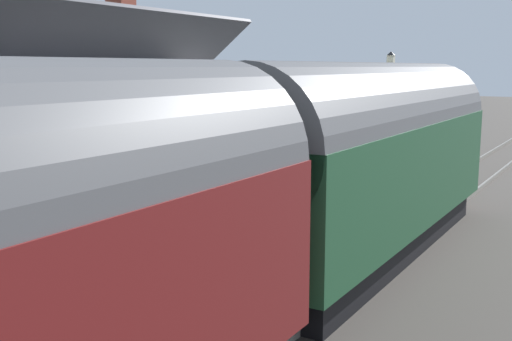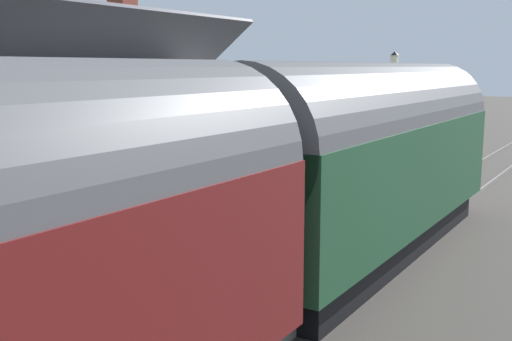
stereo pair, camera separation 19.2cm
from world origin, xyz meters
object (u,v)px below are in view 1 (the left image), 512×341
at_px(station_building, 94,137).
at_px(planter_under_sign, 286,157).
at_px(bench_mid_platform, 315,149).
at_px(planter_bench_left, 336,142).
at_px(planter_by_door, 290,135).
at_px(lamp_post_platform, 390,85).
at_px(tree_far_right, 150,66).
at_px(station_sign_board, 335,137).
at_px(planter_edge_far, 309,142).

relative_size(station_building, planter_under_sign, 8.90).
distance_m(bench_mid_platform, planter_bench_left, 2.99).
height_order(bench_mid_platform, planter_by_door, planter_by_door).
height_order(bench_mid_platform, lamp_post_platform, lamp_post_platform).
bearing_deg(tree_far_right, lamp_post_platform, -102.60).
height_order(station_building, planter_bench_left, station_building).
xyz_separation_m(planter_by_door, lamp_post_platform, (-1.35, -4.83, 2.22)).
height_order(station_sign_board, tree_far_right, tree_far_right).
bearing_deg(tree_far_right, planter_edge_far, -104.62).
height_order(station_building, tree_far_right, tree_far_right).
height_order(planter_under_sign, lamp_post_platform, lamp_post_platform).
height_order(station_building, planter_edge_far, station_building).
bearing_deg(planter_bench_left, planter_edge_far, 110.72).
bearing_deg(planter_by_door, planter_edge_far, -124.78).
xyz_separation_m(planter_bench_left, planter_edge_far, (-0.38, 1.02, -0.03)).
relative_size(planter_bench_left, station_sign_board, 0.47).
relative_size(lamp_post_platform, station_sign_board, 2.50).
bearing_deg(planter_by_door, planter_under_sign, -152.94).
xyz_separation_m(planter_under_sign, lamp_post_platform, (4.33, -1.93, 2.25)).
distance_m(planter_bench_left, planter_by_door, 2.51).
bearing_deg(planter_edge_far, tree_far_right, 75.38).
distance_m(planter_under_sign, planter_by_door, 6.37).
distance_m(station_building, tree_far_right, 17.41).
bearing_deg(bench_mid_platform, planter_under_sign, -179.78).
xyz_separation_m(planter_bench_left, planter_by_door, (0.60, 2.43, 0.11)).
distance_m(planter_bench_left, planter_edge_far, 1.09).
distance_m(station_building, planter_by_door, 12.26).
height_order(planter_bench_left, planter_edge_far, planter_bench_left).
height_order(planter_bench_left, lamp_post_platform, lamp_post_platform).
bearing_deg(station_sign_board, planter_under_sign, 100.01).
distance_m(bench_mid_platform, planter_under_sign, 2.13).
xyz_separation_m(lamp_post_platform, station_sign_board, (-4.05, 0.34, -1.54)).
bearing_deg(station_building, tree_far_right, 36.08).
xyz_separation_m(bench_mid_platform, lamp_post_platform, (2.20, -1.94, 2.25)).
distance_m(station_building, bench_mid_platform, 8.93).
bearing_deg(station_building, planter_edge_far, -2.72).
height_order(bench_mid_platform, tree_far_right, tree_far_right).
bearing_deg(planter_by_door, planter_bench_left, -103.83).
xyz_separation_m(bench_mid_platform, planter_edge_far, (2.57, 1.48, -0.11)).
distance_m(bench_mid_platform, planter_by_door, 4.58).
height_order(planter_bench_left, station_sign_board, station_sign_board).
height_order(bench_mid_platform, planter_edge_far, bench_mid_platform).
relative_size(bench_mid_platform, station_sign_board, 0.90).
bearing_deg(station_sign_board, planter_by_door, 39.78).
bearing_deg(station_building, bench_mid_platform, -13.10).
distance_m(bench_mid_platform, lamp_post_platform, 3.70).
relative_size(bench_mid_platform, planter_bench_left, 1.90).
bearing_deg(planter_bench_left, planter_under_sign, -174.73).
relative_size(planter_bench_left, lamp_post_platform, 0.19).
xyz_separation_m(planter_by_door, tree_far_right, (1.82, 9.32, 2.92)).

